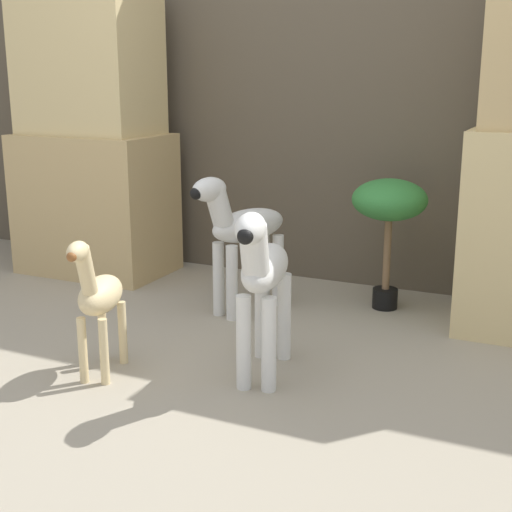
{
  "coord_description": "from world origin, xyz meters",
  "views": [
    {
      "loc": [
        1.27,
        -1.89,
        1.11
      ],
      "look_at": [
        0.05,
        0.73,
        0.36
      ],
      "focal_mm": 50.0,
      "sensor_mm": 36.0,
      "label": 1
    }
  ],
  "objects_px": {
    "zebra_left": "(242,231)",
    "giraffe_figurine": "(98,297)",
    "zebra_right": "(263,276)",
    "potted_palm_front": "(389,206)"
  },
  "relations": [
    {
      "from": "zebra_right",
      "to": "giraffe_figurine",
      "type": "xyz_separation_m",
      "value": [
        -0.56,
        -0.23,
        -0.09
      ]
    },
    {
      "from": "giraffe_figurine",
      "to": "potted_palm_front",
      "type": "distance_m",
      "value": 1.45
    },
    {
      "from": "zebra_right",
      "to": "zebra_left",
      "type": "bearing_deg",
      "value": 121.71
    },
    {
      "from": "zebra_left",
      "to": "potted_palm_front",
      "type": "xyz_separation_m",
      "value": [
        0.6,
        0.34,
        0.11
      ]
    },
    {
      "from": "zebra_left",
      "to": "giraffe_figurine",
      "type": "bearing_deg",
      "value": -100.22
    },
    {
      "from": "zebra_left",
      "to": "potted_palm_front",
      "type": "height_order",
      "value": "zebra_left"
    },
    {
      "from": "zebra_left",
      "to": "giraffe_figurine",
      "type": "height_order",
      "value": "zebra_left"
    },
    {
      "from": "zebra_left",
      "to": "zebra_right",
      "type": "bearing_deg",
      "value": -58.29
    },
    {
      "from": "giraffe_figurine",
      "to": "potted_palm_front",
      "type": "height_order",
      "value": "potted_palm_front"
    },
    {
      "from": "zebra_left",
      "to": "potted_palm_front",
      "type": "distance_m",
      "value": 0.7
    }
  ]
}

